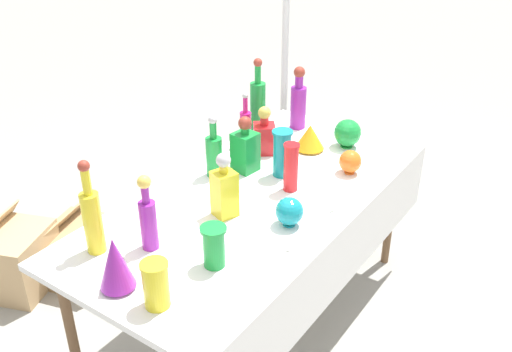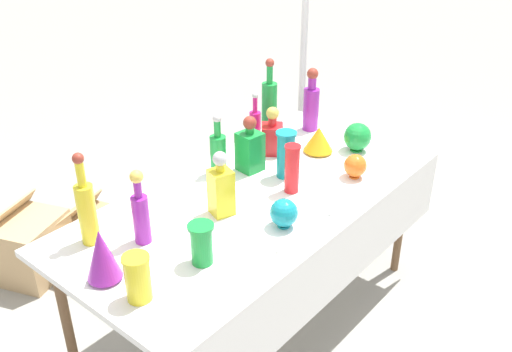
% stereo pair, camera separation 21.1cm
% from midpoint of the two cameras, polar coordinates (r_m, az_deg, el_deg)
% --- Properties ---
extents(ground_plane, '(40.00, 40.00, 0.00)m').
position_cam_midpoint_polar(ground_plane, '(3.09, 2.02, -14.14)').
color(ground_plane, gray).
extents(display_table, '(1.90, 0.92, 0.76)m').
position_cam_midpoint_polar(display_table, '(2.65, 2.94, -3.41)').
color(display_table, white).
rests_on(display_table, ground).
extents(tall_bottle_0, '(0.08, 0.08, 0.31)m').
position_cam_midpoint_polar(tall_bottle_0, '(2.76, -1.63, 2.40)').
color(tall_bottle_0, '#198C38').
rests_on(tall_bottle_0, display_table).
extents(tall_bottle_1, '(0.07, 0.07, 0.33)m').
position_cam_midpoint_polar(tall_bottle_1, '(2.27, -8.88, -3.69)').
color(tall_bottle_1, purple).
rests_on(tall_bottle_1, display_table).
extents(tall_bottle_2, '(0.09, 0.09, 0.36)m').
position_cam_midpoint_polar(tall_bottle_2, '(3.26, 7.40, 7.13)').
color(tall_bottle_2, purple).
rests_on(tall_bottle_2, display_table).
extents(tall_bottle_3, '(0.07, 0.07, 0.40)m').
position_cam_midpoint_polar(tall_bottle_3, '(2.30, -14.10, -3.25)').
color(tall_bottle_3, yellow).
rests_on(tall_bottle_3, display_table).
extents(tall_bottle_4, '(0.09, 0.09, 0.44)m').
position_cam_midpoint_polar(tall_bottle_4, '(3.17, 3.26, 7.03)').
color(tall_bottle_4, '#198C38').
rests_on(tall_bottle_4, display_table).
extents(tall_bottle_5, '(0.06, 0.06, 0.29)m').
position_cam_midpoint_polar(tall_bottle_5, '(3.08, 1.88, 5.07)').
color(tall_bottle_5, '#C61972').
rests_on(tall_bottle_5, display_table).
extents(square_decanter_0, '(0.15, 0.15, 0.26)m').
position_cam_midpoint_polar(square_decanter_0, '(2.98, 3.67, 4.06)').
color(square_decanter_0, red).
rests_on(square_decanter_0, display_table).
extents(square_decanter_1, '(0.12, 0.12, 0.29)m').
position_cam_midpoint_polar(square_decanter_1, '(2.79, 1.56, 2.77)').
color(square_decanter_1, '#198C38').
rests_on(square_decanter_1, display_table).
extents(square_decanter_2, '(0.12, 0.12, 0.30)m').
position_cam_midpoint_polar(square_decanter_2, '(2.43, -1.05, -1.24)').
color(square_decanter_2, yellow).
rests_on(square_decanter_2, display_table).
extents(slender_vase_0, '(0.10, 0.10, 0.18)m').
position_cam_midpoint_polar(slender_vase_0, '(2.01, -8.80, -10.00)').
color(slender_vase_0, yellow).
rests_on(slender_vase_0, display_table).
extents(slender_vase_1, '(0.07, 0.07, 0.24)m').
position_cam_midpoint_polar(slender_vase_1, '(2.61, 5.95, 0.79)').
color(slender_vase_1, red).
rests_on(slender_vase_1, display_table).
extents(slender_vase_2, '(0.10, 0.10, 0.24)m').
position_cam_midpoint_polar(slender_vase_2, '(2.74, 5.21, 2.25)').
color(slender_vase_2, teal).
rests_on(slender_vase_2, display_table).
extents(slender_vase_3, '(0.10, 0.10, 0.17)m').
position_cam_midpoint_polar(slender_vase_3, '(2.16, -2.68, -6.72)').
color(slender_vase_3, '#198C38').
rests_on(slender_vase_3, display_table).
extents(fluted_vase_0, '(0.16, 0.16, 0.14)m').
position_cam_midpoint_polar(fluted_vase_0, '(3.02, 8.28, 3.64)').
color(fluted_vase_0, orange).
rests_on(fluted_vase_0, display_table).
extents(fluted_vase_1, '(0.13, 0.13, 0.22)m').
position_cam_midpoint_polar(fluted_vase_1, '(2.11, -12.40, -7.75)').
color(fluted_vase_1, purple).
rests_on(fluted_vase_1, display_table).
extents(round_bowl_0, '(0.11, 0.11, 0.12)m').
position_cam_midpoint_polar(round_bowl_0, '(2.81, 12.03, 0.97)').
color(round_bowl_0, orange).
rests_on(round_bowl_0, display_table).
extents(round_bowl_1, '(0.15, 0.15, 0.15)m').
position_cam_midpoint_polar(round_bowl_1, '(3.07, 12.06, 3.82)').
color(round_bowl_1, '#198C38').
rests_on(round_bowl_1, display_table).
extents(round_bowl_2, '(0.12, 0.12, 0.13)m').
position_cam_midpoint_polar(round_bowl_2, '(2.38, 5.35, -3.76)').
color(round_bowl_2, teal).
rests_on(round_bowl_2, display_table).
extents(price_tag_left, '(0.06, 0.02, 0.04)m').
position_cam_midpoint_polar(price_tag_left, '(2.53, 10.15, -3.32)').
color(price_tag_left, white).
rests_on(price_tag_left, display_table).
extents(price_tag_center, '(0.05, 0.01, 0.04)m').
position_cam_midpoint_polar(price_tag_center, '(2.27, 5.26, -7.13)').
color(price_tag_center, white).
rests_on(price_tag_center, display_table).
extents(cardboard_box_behind_left, '(0.47, 0.45, 0.45)m').
position_cam_midpoint_polar(cardboard_box_behind_left, '(3.48, -20.06, -6.68)').
color(cardboard_box_behind_left, tan).
rests_on(cardboard_box_behind_left, ground).
extents(cardboard_box_behind_right, '(0.58, 0.54, 0.34)m').
position_cam_midpoint_polar(cardboard_box_behind_right, '(3.51, -14.35, -6.45)').
color(cardboard_box_behind_right, tan).
rests_on(cardboard_box_behind_right, ground).
extents(canopy_pole, '(0.18, 0.18, 2.56)m').
position_cam_midpoint_polar(canopy_pole, '(3.66, 6.44, 11.38)').
color(canopy_pole, silver).
rests_on(canopy_pole, ground).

